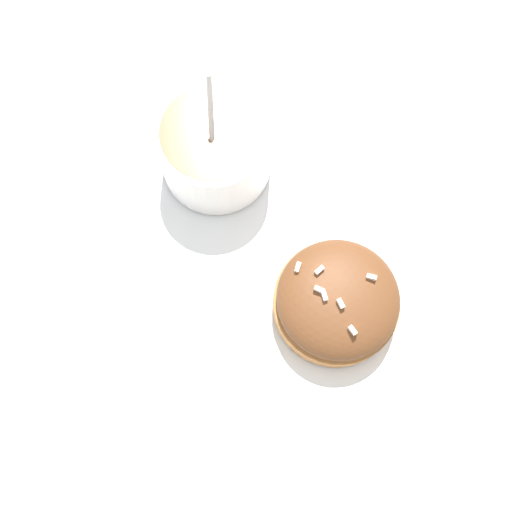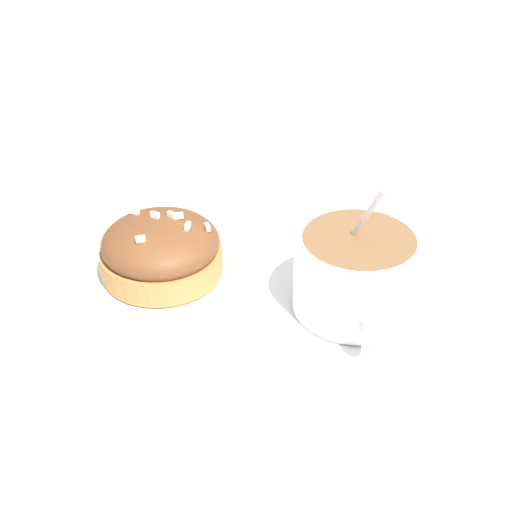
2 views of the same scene
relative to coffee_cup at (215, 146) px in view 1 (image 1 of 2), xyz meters
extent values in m
plane|color=#C6B793|center=(-0.08, 0.01, -0.04)|extent=(3.00, 3.00, 0.00)
cube|color=white|center=(-0.08, 0.01, -0.03)|extent=(0.33, 0.34, 0.00)
cylinder|color=white|center=(0.00, 0.00, 0.00)|extent=(0.09, 0.09, 0.06)
cylinder|color=brown|center=(0.00, 0.00, 0.02)|extent=(0.08, 0.08, 0.01)
torus|color=white|center=(0.01, -0.05, 0.00)|extent=(0.02, 0.04, 0.04)
ellipsoid|color=silver|center=(0.02, -0.01, -0.02)|extent=(0.03, 0.03, 0.01)
cylinder|color=silver|center=(-0.01, 0.01, 0.03)|extent=(0.04, 0.04, 0.10)
cylinder|color=#B2753D|center=(-0.15, 0.00, -0.02)|extent=(0.09, 0.09, 0.02)
ellipsoid|color=brown|center=(-0.15, 0.00, -0.01)|extent=(0.09, 0.09, 0.04)
cube|color=white|center=(-0.14, 0.01, 0.01)|extent=(0.01, 0.01, 0.00)
cube|color=white|center=(-0.13, 0.00, 0.01)|extent=(0.00, 0.01, 0.00)
cube|color=white|center=(-0.15, 0.02, 0.01)|extent=(0.01, 0.01, 0.00)
cube|color=white|center=(-0.16, 0.01, 0.01)|extent=(0.01, 0.00, 0.00)
cube|color=white|center=(-0.12, 0.01, 0.01)|extent=(0.01, 0.01, 0.00)
cube|color=white|center=(-0.18, 0.01, 0.01)|extent=(0.01, 0.00, 0.00)
cube|color=white|center=(-0.16, -0.02, 0.01)|extent=(0.01, 0.01, 0.00)
camera|label=1|loc=(-0.19, 0.11, 0.42)|focal=42.00mm
camera|label=2|loc=(0.05, -0.42, 0.29)|focal=50.00mm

